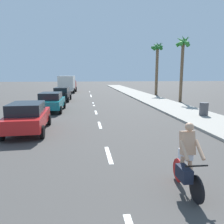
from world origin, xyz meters
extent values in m
plane|color=#423F3D|center=(0.00, 20.00, 0.00)|extent=(160.00, 160.00, 0.00)
cube|color=#9E998E|center=(7.09, 22.00, 0.07)|extent=(3.60, 80.00, 0.14)
cube|color=white|center=(0.00, 8.22, 0.00)|extent=(0.16, 1.80, 0.01)
cube|color=white|center=(0.00, 13.21, 0.00)|extent=(0.16, 1.80, 0.01)
cube|color=white|center=(0.00, 17.69, 0.00)|extent=(0.16, 1.80, 0.01)
cube|color=white|center=(0.00, 22.26, 0.00)|extent=(0.16, 1.80, 0.01)
cube|color=white|center=(0.00, 23.24, 0.00)|extent=(0.16, 1.80, 0.01)
cube|color=white|center=(0.00, 30.99, 0.00)|extent=(0.16, 1.80, 0.01)
cube|color=white|center=(0.00, 32.78, 0.00)|extent=(0.16, 1.80, 0.01)
cube|color=white|center=(0.00, 39.57, 0.00)|extent=(0.16, 1.80, 0.01)
cylinder|color=black|center=(1.72, 4.87, 0.33)|extent=(0.06, 0.66, 0.66)
cylinder|color=red|center=(1.73, 5.92, 0.33)|extent=(0.06, 0.66, 0.66)
cube|color=black|center=(1.73, 5.39, 0.51)|extent=(0.05, 0.95, 0.04)
cylinder|color=black|center=(1.73, 5.60, 0.75)|extent=(0.03, 0.03, 0.48)
cube|color=black|center=(1.72, 4.95, 0.88)|extent=(0.56, 0.04, 0.03)
cube|color=tan|center=(1.73, 5.47, 1.28)|extent=(0.34, 0.32, 0.63)
sphere|color=tan|center=(1.73, 5.41, 1.71)|extent=(0.22, 0.22, 0.22)
cube|color=white|center=(1.73, 5.52, 0.95)|extent=(0.32, 0.22, 0.28)
cube|color=black|center=(1.50, 5.11, 0.63)|extent=(0.25, 0.52, 0.32)
cylinder|color=tan|center=(1.85, 5.47, 0.63)|extent=(0.11, 0.32, 0.62)
cylinder|color=tan|center=(1.61, 5.47, 0.63)|extent=(0.11, 0.20, 0.63)
cylinder|color=tan|center=(1.92, 5.21, 1.18)|extent=(0.10, 0.49, 0.41)
cylinder|color=tan|center=(1.52, 5.21, 1.18)|extent=(0.10, 0.49, 0.41)
cube|color=red|center=(-3.86, 12.14, 0.69)|extent=(2.01, 4.37, 0.64)
cube|color=black|center=(-3.85, 11.93, 1.29)|extent=(1.69, 2.31, 0.56)
cylinder|color=black|center=(-4.83, 13.55, 0.32)|extent=(0.21, 0.65, 0.64)
cylinder|color=black|center=(-3.03, 13.64, 0.32)|extent=(0.21, 0.65, 0.64)
cylinder|color=black|center=(-4.69, 10.64, 0.32)|extent=(0.21, 0.65, 0.64)
cylinder|color=black|center=(-2.89, 10.73, 0.32)|extent=(0.21, 0.65, 0.64)
cube|color=#14727A|center=(-3.62, 18.76, 0.69)|extent=(1.86, 4.31, 0.64)
cube|color=black|center=(-3.62, 18.55, 1.29)|extent=(1.61, 2.25, 0.56)
cylinder|color=black|center=(-4.50, 20.23, 0.32)|extent=(0.19, 0.64, 0.64)
cylinder|color=black|center=(-2.70, 20.20, 0.32)|extent=(0.19, 0.64, 0.64)
cylinder|color=black|center=(-4.54, 17.32, 0.32)|extent=(0.19, 0.64, 0.64)
cylinder|color=black|center=(-2.74, 17.29, 0.32)|extent=(0.19, 0.64, 0.64)
cube|color=black|center=(-3.49, 25.93, 0.69)|extent=(1.81, 4.03, 0.64)
cube|color=black|center=(-3.49, 25.73, 1.29)|extent=(1.54, 2.12, 0.56)
cylinder|color=black|center=(-4.27, 27.31, 0.32)|extent=(0.20, 0.65, 0.64)
cylinder|color=black|center=(-2.61, 27.25, 0.32)|extent=(0.20, 0.65, 0.64)
cylinder|color=black|center=(-4.37, 24.61, 0.32)|extent=(0.20, 0.65, 0.64)
cylinder|color=black|center=(-2.70, 24.55, 0.32)|extent=(0.20, 0.65, 0.64)
cube|color=maroon|center=(-3.67, 40.25, 1.20)|extent=(2.49, 2.44, 1.40)
cube|color=silver|center=(-3.79, 37.26, 1.65)|extent=(2.57, 4.25, 2.30)
cylinder|color=black|center=(-4.87, 40.16, 0.45)|extent=(0.32, 0.91, 0.90)
cylinder|color=black|center=(-2.47, 40.07, 0.45)|extent=(0.32, 0.91, 0.90)
cylinder|color=black|center=(-5.03, 36.27, 0.45)|extent=(0.32, 0.91, 0.90)
cylinder|color=black|center=(-2.63, 36.17, 0.45)|extent=(0.32, 0.91, 0.90)
cylinder|color=brown|center=(9.70, 23.49, 3.35)|extent=(0.33, 0.33, 6.71)
cone|color=#2D8433|center=(9.95, 23.48, 6.56)|extent=(0.47, 1.61, 1.18)
cone|color=#2D8433|center=(9.79, 23.72, 6.56)|extent=(1.60, 0.96, 1.30)
cone|color=#2D8433|center=(9.48, 23.61, 6.56)|extent=(1.04, 1.53, 1.30)
cone|color=#2D8433|center=(9.50, 23.33, 6.56)|extent=(1.22, 1.55, 1.33)
cone|color=#2D8433|center=(9.80, 23.26, 6.56)|extent=(1.44, 0.95, 1.34)
cylinder|color=brown|center=(9.78, 32.15, 3.64)|extent=(0.42, 0.42, 7.29)
cone|color=#1E6B28|center=(10.03, 32.19, 7.14)|extent=(0.62, 1.58, 1.32)
cone|color=#1E6B28|center=(9.96, 32.33, 7.14)|extent=(1.44, 1.67, 1.36)
cone|color=#1E6B28|center=(9.70, 32.39, 7.14)|extent=(1.84, 1.11, 1.07)
cone|color=#1E6B28|center=(9.58, 32.29, 7.14)|extent=(1.08, 1.40, 1.34)
cone|color=#1E6B28|center=(9.56, 32.05, 7.14)|extent=(0.94, 1.56, 1.29)
cone|color=#1E6B28|center=(9.73, 31.91, 7.14)|extent=(1.54, 0.80, 0.90)
cone|color=#1E6B28|center=(9.92, 31.94, 7.14)|extent=(1.59, 1.32, 1.30)
cylinder|color=#47474C|center=(7.49, 14.71, 0.60)|extent=(0.60, 0.60, 0.92)
camera|label=1|loc=(-0.84, 0.41, 2.99)|focal=34.92mm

